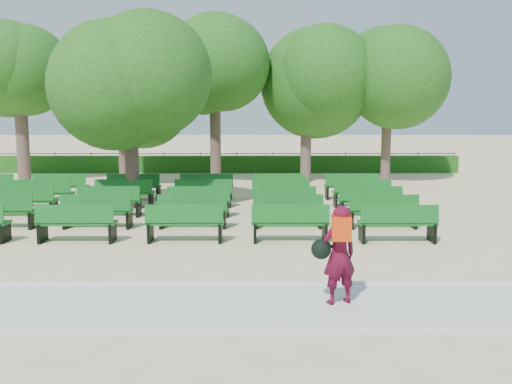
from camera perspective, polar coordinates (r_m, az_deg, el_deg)
ground at (r=17.35m, az=-6.54°, el=-3.13°), size 120.00×120.00×0.00m
paving at (r=10.26m, az=-11.04°, el=-11.13°), size 30.00×2.20×0.06m
curb at (r=11.33m, az=-9.96°, el=-9.12°), size 30.00×0.12×0.10m
hedge at (r=31.11m, az=-3.80°, el=2.79°), size 26.00×0.70×0.90m
fence at (r=31.55m, az=-3.75°, el=2.04°), size 26.00×0.10×1.02m
tree_line at (r=27.19m, az=-4.29°, el=1.04°), size 21.80×6.80×7.04m
bench_array at (r=18.60m, az=-10.09°, el=-2.10°), size 2.02×0.70×1.26m
tree_among at (r=20.34m, az=-12.54°, el=10.73°), size 4.75×4.75×6.51m
person at (r=9.97m, az=8.18°, el=-6.10°), size 0.86×0.61×1.73m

